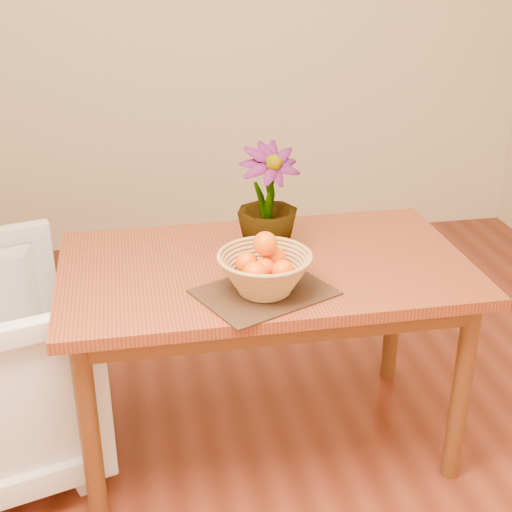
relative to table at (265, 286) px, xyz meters
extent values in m
plane|color=maroon|center=(0.00, -0.30, -0.66)|extent=(4.50, 4.50, 0.00)
cube|color=beige|center=(0.00, 1.95, 0.69)|extent=(4.00, 0.02, 2.70)
cube|color=brown|center=(0.00, 0.00, 0.07)|extent=(1.40, 0.80, 0.04)
cube|color=#532C13|center=(0.00, 0.00, 0.01)|extent=(1.28, 0.68, 0.08)
cylinder|color=#532C13|center=(-0.62, -0.32, -0.31)|extent=(0.06, 0.06, 0.71)
cylinder|color=#532C13|center=(0.62, -0.32, -0.31)|extent=(0.06, 0.06, 0.71)
cylinder|color=#532C13|center=(-0.62, 0.32, -0.31)|extent=(0.06, 0.06, 0.71)
cylinder|color=#532C13|center=(0.62, 0.32, -0.31)|extent=(0.06, 0.06, 0.71)
cube|color=#351F13|center=(-0.05, -0.22, 0.09)|extent=(0.48, 0.43, 0.01)
cylinder|color=tan|center=(-0.05, -0.22, 0.10)|extent=(0.15, 0.15, 0.01)
sphere|color=#EE5503|center=(-0.05, -0.22, 0.18)|extent=(0.06, 0.06, 0.06)
sphere|color=#EE5503|center=(-0.01, -0.17, 0.18)|extent=(0.08, 0.08, 0.08)
sphere|color=#EE5503|center=(-0.10, -0.18, 0.18)|extent=(0.07, 0.07, 0.07)
sphere|color=#EE5503|center=(-0.08, -0.27, 0.18)|extent=(0.08, 0.08, 0.08)
sphere|color=#EE5503|center=(0.00, -0.26, 0.18)|extent=(0.07, 0.07, 0.07)
sphere|color=#EE5503|center=(-0.04, -0.19, 0.25)|extent=(0.08, 0.08, 0.08)
imported|color=#1A4C15|center=(0.03, 0.10, 0.28)|extent=(0.25, 0.25, 0.38)
camera|label=1|loc=(-0.44, -2.16, 1.14)|focal=50.00mm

